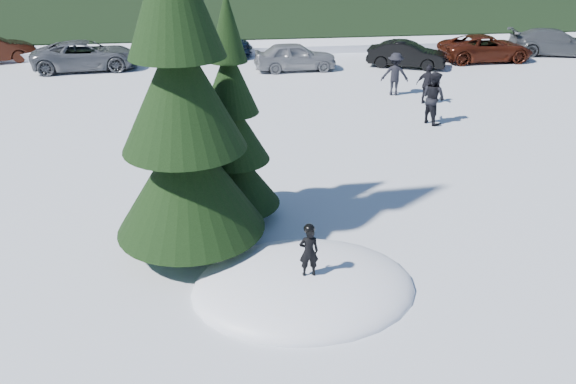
{
  "coord_description": "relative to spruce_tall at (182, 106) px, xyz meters",
  "views": [
    {
      "loc": [
        -1.56,
        -9.16,
        6.57
      ],
      "look_at": [
        -0.03,
        2.17,
        1.1
      ],
      "focal_mm": 35.0,
      "sensor_mm": 36.0,
      "label": 1
    }
  ],
  "objects": [
    {
      "name": "car_7",
      "position": [
        19.42,
        18.25,
        -2.62
      ],
      "size": [
        5.15,
        3.09,
        1.4
      ],
      "primitive_type": "imported",
      "rotation": [
        0.0,
        0.0,
        1.32
      ],
      "color": "#494D50",
      "rests_on": "ground"
    },
    {
      "name": "adult_1",
      "position": [
        9.14,
        10.15,
        -2.54
      ],
      "size": [
        0.97,
        0.83,
        1.56
      ],
      "primitive_type": "imported",
      "rotation": [
        0.0,
        0.0,
        2.54
      ],
      "color": "black",
      "rests_on": "ground"
    },
    {
      "name": "car_4",
      "position": [
        4.73,
        16.56,
        -2.63
      ],
      "size": [
        4.07,
        1.72,
        1.37
      ],
      "primitive_type": "imported",
      "rotation": [
        0.0,
        0.0,
        1.6
      ],
      "color": "gray",
      "rests_on": "ground"
    },
    {
      "name": "car_3",
      "position": [
        0.26,
        20.38,
        -2.55
      ],
      "size": [
        5.62,
        3.24,
        1.53
      ],
      "primitive_type": "imported",
      "rotation": [
        0.0,
        0.0,
        1.35
      ],
      "color": "black",
      "rests_on": "ground"
    },
    {
      "name": "spruce_tall",
      "position": [
        0.0,
        0.0,
        0.0
      ],
      "size": [
        3.2,
        3.2,
        8.6
      ],
      "color": "black",
      "rests_on": "ground"
    },
    {
      "name": "adult_2",
      "position": [
        8.23,
        11.59,
        -2.43
      ],
      "size": [
        1.27,
        0.93,
        1.77
      ],
      "primitive_type": "imported",
      "rotation": [
        0.0,
        0.0,
        2.88
      ],
      "color": "black",
      "rests_on": "ground"
    },
    {
      "name": "child_skier",
      "position": [
        2.24,
        -2.04,
        -2.33
      ],
      "size": [
        0.38,
        0.25,
        1.03
      ],
      "primitive_type": "imported",
      "rotation": [
        0.0,
        0.0,
        3.13
      ],
      "color": "black",
      "rests_on": "snow_mound"
    },
    {
      "name": "car_2",
      "position": [
        -5.51,
        18.08,
        -2.61
      ],
      "size": [
        5.28,
        2.78,
        1.42
      ],
      "primitive_type": "imported",
      "rotation": [
        0.0,
        0.0,
        1.66
      ],
      "color": "#53565B",
      "rests_on": "ground"
    },
    {
      "name": "car_6",
      "position": [
        15.0,
        17.31,
        -2.65
      ],
      "size": [
        4.87,
        2.3,
        1.34
      ],
      "primitive_type": "imported",
      "rotation": [
        0.0,
        0.0,
        1.58
      ],
      "color": "#3E150B",
      "rests_on": "ground"
    },
    {
      "name": "adult_0",
      "position": [
        8.44,
        7.77,
        -2.38
      ],
      "size": [
        1.02,
        1.13,
        1.89
      ],
      "primitive_type": "imported",
      "rotation": [
        0.0,
        0.0,
        1.99
      ],
      "color": "black",
      "rests_on": "ground"
    },
    {
      "name": "car_5",
      "position": [
        10.4,
        16.46,
        -2.68
      ],
      "size": [
        4.11,
        2.86,
        1.28
      ],
      "primitive_type": "imported",
      "rotation": [
        0.0,
        0.0,
        1.14
      ],
      "color": "black",
      "rests_on": "ground"
    },
    {
      "name": "ground",
      "position": [
        2.2,
        -1.8,
        -3.32
      ],
      "size": [
        200.0,
        200.0,
        0.0
      ],
      "primitive_type": "plane",
      "color": "white",
      "rests_on": "ground"
    },
    {
      "name": "snow_mound",
      "position": [
        2.2,
        -1.8,
        -3.32
      ],
      "size": [
        4.48,
        3.52,
        0.96
      ],
      "primitive_type": "ellipsoid",
      "color": "white",
      "rests_on": "ground"
    },
    {
      "name": "spruce_short",
      "position": [
        1.0,
        1.4,
        -1.22
      ],
      "size": [
        2.2,
        2.2,
        5.37
      ],
      "color": "black",
      "rests_on": "ground"
    }
  ]
}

